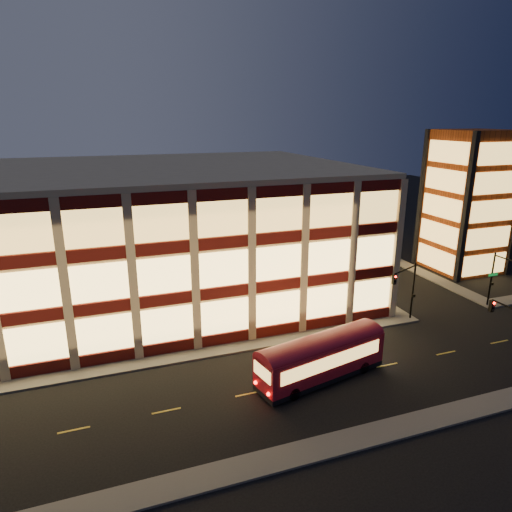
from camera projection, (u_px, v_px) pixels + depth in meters
name	position (u px, v px, depth m)	size (l,w,h in m)	color
ground	(179.00, 364.00, 37.59)	(200.00, 200.00, 0.00)	black
sidewalk_office_south	(141.00, 363.00, 37.50)	(54.00, 2.00, 0.15)	#514F4C
sidewalk_office_east	(328.00, 270.00, 60.29)	(2.00, 30.00, 0.15)	#514F4C
sidewalk_tower_west	(398.00, 262.00, 63.84)	(2.00, 30.00, 0.15)	#514F4C
sidewalk_near	(221.00, 474.00, 25.87)	(100.00, 2.00, 0.15)	#514F4C
office_building	(121.00, 234.00, 49.76)	(50.45, 30.45, 14.50)	tan
stair_tower	(468.00, 202.00, 58.60)	(8.60, 8.60, 18.00)	#8C3814
traffic_signal_far	(407.00, 284.00, 43.76)	(3.79, 1.87, 6.00)	black
traffic_signal_right	(504.00, 274.00, 46.63)	(1.20, 4.37, 6.00)	black
trolley_bus	(321.00, 355.00, 34.91)	(11.02, 4.87, 3.62)	maroon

